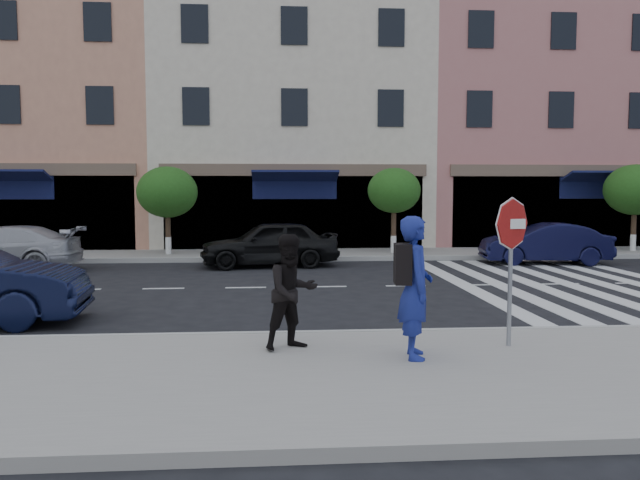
{
  "coord_description": "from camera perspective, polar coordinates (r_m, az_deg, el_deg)",
  "views": [
    {
      "loc": [
        -1.3,
        -11.31,
        2.43
      ],
      "look_at": [
        -0.37,
        1.22,
        1.4
      ],
      "focal_mm": 35.0,
      "sensor_mm": 36.0,
      "label": 1
    }
  ],
  "objects": [
    {
      "name": "ground",
      "position": [
        11.64,
        2.27,
        -7.37
      ],
      "size": [
        120.0,
        120.0,
        0.0
      ],
      "primitive_type": "plane",
      "color": "black",
      "rests_on": "ground"
    },
    {
      "name": "sidewalk_near",
      "position": [
        8.02,
        5.37,
        -12.4
      ],
      "size": [
        60.0,
        4.5,
        0.15
      ],
      "primitive_type": "cube",
      "color": "gray",
      "rests_on": "ground"
    },
    {
      "name": "sidewalk_far",
      "position": [
        22.47,
        -0.91,
        -1.33
      ],
      "size": [
        60.0,
        3.0,
        0.15
      ],
      "primitive_type": "cube",
      "color": "gray",
      "rests_on": "ground"
    },
    {
      "name": "building_west_mid",
      "position": [
        30.27,
        -23.51,
        12.98
      ],
      "size": [
        10.0,
        9.0,
        14.0
      ],
      "primitive_type": "cube",
      "color": "tan",
      "rests_on": "ground"
    },
    {
      "name": "building_centre",
      "position": [
        28.49,
        -2.66,
        10.87
      ],
      "size": [
        11.0,
        9.0,
        11.0
      ],
      "primitive_type": "cube",
      "color": "beige",
      "rests_on": "ground"
    },
    {
      "name": "building_east_mid",
      "position": [
        31.33,
        20.36,
        11.86
      ],
      "size": [
        13.0,
        9.0,
        13.0
      ],
      "primitive_type": "cube",
      "color": "#B26F6A",
      "rests_on": "ground"
    },
    {
      "name": "street_tree_wb",
      "position": [
        22.42,
        -13.79,
        4.24
      ],
      "size": [
        2.1,
        2.1,
        3.06
      ],
      "color": "#473323",
      "rests_on": "sidewalk_far"
    },
    {
      "name": "street_tree_c",
      "position": [
        22.52,
        6.78,
        4.47
      ],
      "size": [
        1.9,
        1.9,
        3.04
      ],
      "color": "#473323",
      "rests_on": "sidewalk_far"
    },
    {
      "name": "street_tree_ea",
      "position": [
        25.8,
        26.86,
        4.1
      ],
      "size": [
        2.2,
        2.2,
        3.19
      ],
      "color": "#473323",
      "rests_on": "sidewalk_far"
    },
    {
      "name": "stop_sign",
      "position": [
        9.36,
        17.12,
        0.28
      ],
      "size": [
        0.75,
        0.2,
        2.16
      ],
      "rotation": [
        0.0,
        0.0,
        0.21
      ],
      "color": "gray",
      "rests_on": "sidewalk_near"
    },
    {
      "name": "photographer",
      "position": [
        8.51,
        8.71,
        -4.29
      ],
      "size": [
        0.53,
        0.74,
        1.92
      ],
      "primitive_type": "imported",
      "rotation": [
        0.0,
        0.0,
        1.47
      ],
      "color": "navy",
      "rests_on": "sidewalk_near"
    },
    {
      "name": "walker",
      "position": [
        8.9,
        -2.58,
        -4.75
      ],
      "size": [
        1.0,
        0.92,
        1.65
      ],
      "primitive_type": "imported",
      "rotation": [
        0.0,
        0.0,
        0.48
      ],
      "color": "black",
      "rests_on": "sidewalk_near"
    },
    {
      "name": "car_far_mid",
      "position": [
        19.57,
        -4.65,
        -0.31
      ],
      "size": [
        4.45,
        2.2,
        1.46
      ],
      "primitive_type": "imported",
      "rotation": [
        0.0,
        0.0,
        -1.46
      ],
      "color": "black",
      "rests_on": "ground"
    },
    {
      "name": "car_far_right",
      "position": [
        21.52,
        19.87,
        -0.3
      ],
      "size": [
        4.17,
        1.9,
        1.33
      ],
      "primitive_type": "imported",
      "rotation": [
        0.0,
        0.0,
        -1.7
      ],
      "color": "black",
      "rests_on": "ground"
    }
  ]
}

